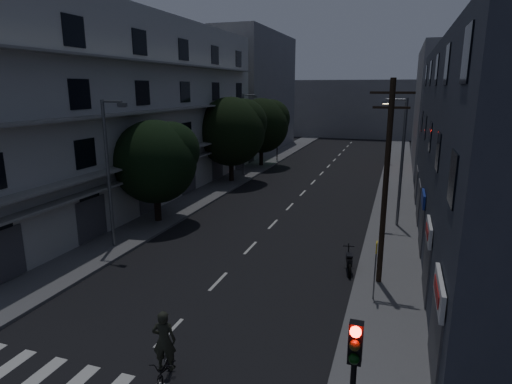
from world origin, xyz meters
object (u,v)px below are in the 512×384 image
Objects in this scene: utility_pole at (386,180)px; cyclist at (165,360)px; traffic_signal_near at (353,374)px; bus_stop_sign at (376,260)px; motorcycle at (349,262)px.

utility_pole reaches higher than cyclist.
traffic_signal_near is 9.32m from bus_stop_sign.
cyclist reaches higher than motorcycle.
cyclist is at bearing -123.24° from motorcycle.
motorcycle is (-1.46, 0.98, -4.38)m from utility_pole.
utility_pole is at bearing 42.26° from cyclist.
motorcycle is at bearing 96.47° from traffic_signal_near.
utility_pole reaches higher than motorcycle.
bus_stop_sign is at bearing -93.93° from utility_pole.
traffic_signal_near is at bearing -90.50° from utility_pole.
cyclist is (-5.65, 2.02, -2.28)m from traffic_signal_near.
utility_pole is 3.49m from bus_stop_sign.
bus_stop_sign reaches higher than motorcycle.
utility_pole is 3.56× the size of bus_stop_sign.
bus_stop_sign is 1.31× the size of motorcycle.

